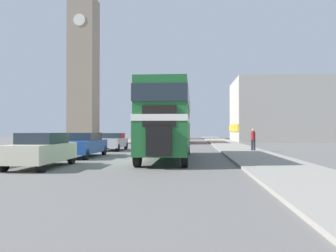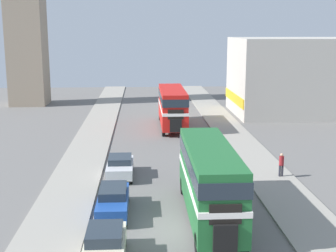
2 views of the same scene
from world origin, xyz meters
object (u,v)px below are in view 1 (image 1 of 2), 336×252
(car_parked_near, at_px, (41,150))
(car_parked_mid, at_px, (84,145))
(car_parked_far, at_px, (113,141))
(bus_distant, at_px, (179,124))
(church_tower, at_px, (84,43))
(double_decker_bus, at_px, (168,117))
(pedestrian_walking, at_px, (253,138))

(car_parked_near, distance_m, car_parked_mid, 5.65)
(car_parked_near, distance_m, car_parked_far, 12.32)
(bus_distant, height_order, car_parked_near, bus_distant)
(church_tower, bearing_deg, double_decker_bus, -64.97)
(pedestrian_walking, height_order, church_tower, church_tower)
(car_parked_mid, xyz_separation_m, church_tower, (-13.54, 39.22, 16.95))
(car_parked_mid, height_order, pedestrian_walking, pedestrian_walking)
(bus_distant, relative_size, car_parked_mid, 2.19)
(double_decker_bus, bearing_deg, bus_distant, 91.01)
(church_tower, bearing_deg, bus_distant, -41.26)
(car_parked_near, relative_size, pedestrian_walking, 2.47)
(bus_distant, bearing_deg, car_parked_near, -99.63)
(bus_distant, height_order, car_parked_far, bus_distant)
(double_decker_bus, relative_size, car_parked_near, 2.47)
(double_decker_bus, relative_size, church_tower, 0.29)
(double_decker_bus, xyz_separation_m, car_parked_near, (-5.30, -4.59, -1.63))
(car_parked_mid, bearing_deg, car_parked_near, -90.36)
(bus_distant, bearing_deg, car_parked_mid, -101.84)
(double_decker_bus, distance_m, pedestrian_walking, 9.18)
(car_parked_far, height_order, church_tower, church_tower)
(pedestrian_walking, distance_m, church_tower, 44.90)
(bus_distant, xyz_separation_m, pedestrian_walking, (6.45, -17.36, -1.37))
(bus_distant, bearing_deg, pedestrian_walking, -69.63)
(bus_distant, distance_m, car_parked_far, 17.17)
(pedestrian_walking, bearing_deg, car_parked_mid, -153.09)
(car_parked_near, bearing_deg, church_tower, 106.75)
(double_decker_bus, xyz_separation_m, church_tower, (-18.81, 40.28, 15.30))
(church_tower, bearing_deg, car_parked_far, -67.27)
(double_decker_bus, bearing_deg, pedestrian_walking, 48.43)
(car_parked_near, relative_size, car_parked_far, 1.02)
(car_parked_near, height_order, pedestrian_walking, pedestrian_walking)
(pedestrian_walking, bearing_deg, church_tower, 126.55)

